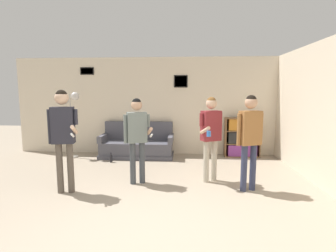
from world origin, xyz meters
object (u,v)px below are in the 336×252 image
(bookshelf, at_px, (242,137))
(couch, at_px, (137,146))
(person_spectator_near_bookshelf, at_px, (250,133))
(person_player_foreground_left, at_px, (63,130))
(bottle_on_floor, at_px, (111,158))
(person_watcher_holding_cup, at_px, (211,130))
(drinking_cup, at_px, (239,116))
(person_player_foreground_center, at_px, (137,132))
(floor_lamp, at_px, (70,106))

(bookshelf, bearing_deg, couch, -176.14)
(person_spectator_near_bookshelf, bearing_deg, person_player_foreground_left, -174.41)
(bookshelf, xyz_separation_m, bottle_on_floor, (-3.39, -0.84, -0.43))
(person_player_foreground_left, bearing_deg, person_spectator_near_bookshelf, 5.59)
(person_watcher_holding_cup, xyz_separation_m, person_spectator_near_bookshelf, (0.63, -0.44, 0.03))
(bookshelf, height_order, bottle_on_floor, bookshelf)
(person_player_foreground_left, height_order, drinking_cup, person_player_foreground_left)
(person_player_foreground_center, bearing_deg, drinking_cup, 44.19)
(couch, xyz_separation_m, person_watcher_holding_cup, (1.80, -1.88, 0.72))
(couch, xyz_separation_m, person_spectator_near_bookshelf, (2.43, -2.33, 0.75))
(bookshelf, height_order, floor_lamp, floor_lamp)
(bookshelf, relative_size, person_watcher_holding_cup, 0.64)
(bookshelf, height_order, person_player_foreground_left, person_player_foreground_left)
(floor_lamp, height_order, drinking_cup, floor_lamp)
(floor_lamp, relative_size, person_watcher_holding_cup, 1.05)
(floor_lamp, bearing_deg, person_watcher_holding_cup, -25.42)
(person_watcher_holding_cup, bearing_deg, bookshelf, 63.24)
(person_watcher_holding_cup, bearing_deg, person_player_foreground_center, -171.46)
(bookshelf, distance_m, floor_lamp, 4.67)
(bookshelf, bearing_deg, person_spectator_near_bookshelf, -99.33)
(person_player_foreground_left, height_order, person_watcher_holding_cup, person_player_foreground_left)
(bottle_on_floor, distance_m, drinking_cup, 3.55)
(person_spectator_near_bookshelf, bearing_deg, drinking_cup, 82.85)
(bookshelf, distance_m, person_player_foreground_left, 4.63)
(person_spectator_near_bookshelf, height_order, bottle_on_floor, person_spectator_near_bookshelf)
(bookshelf, bearing_deg, person_player_foreground_center, -136.98)
(couch, distance_m, person_spectator_near_bookshelf, 3.45)
(person_watcher_holding_cup, xyz_separation_m, drinking_cup, (0.95, 2.08, 0.09))
(person_player_foreground_left, height_order, bottle_on_floor, person_player_foreground_left)
(person_player_foreground_left, xyz_separation_m, person_watcher_holding_cup, (2.57, 0.76, -0.10))
(floor_lamp, xyz_separation_m, person_watcher_holding_cup, (3.53, -1.68, -0.36))
(person_player_foreground_center, height_order, person_watcher_holding_cup, person_watcher_holding_cup)
(floor_lamp, distance_m, person_player_foreground_left, 2.63)
(couch, xyz_separation_m, floor_lamp, (-1.73, -0.21, 1.08))
(person_player_foreground_center, bearing_deg, floor_lamp, 138.38)
(person_player_foreground_center, xyz_separation_m, person_watcher_holding_cup, (1.40, 0.21, 0.02))
(floor_lamp, height_order, person_player_foreground_left, person_player_foreground_left)
(bookshelf, bearing_deg, person_player_foreground_left, -141.96)
(bookshelf, bearing_deg, bottle_on_floor, -166.16)
(person_watcher_holding_cup, height_order, drinking_cup, person_watcher_holding_cup)
(person_player_foreground_left, bearing_deg, bottle_on_floor, 83.49)
(bookshelf, height_order, person_watcher_holding_cup, person_watcher_holding_cup)
(floor_lamp, xyz_separation_m, drinking_cup, (4.48, 0.40, -0.28))
(bookshelf, distance_m, drinking_cup, 0.59)
(couch, distance_m, person_watcher_holding_cup, 2.70)
(person_player_foreground_left, relative_size, person_player_foreground_center, 1.09)
(bookshelf, relative_size, person_player_foreground_center, 0.65)
(floor_lamp, distance_m, person_spectator_near_bookshelf, 4.68)
(person_spectator_near_bookshelf, bearing_deg, bookshelf, 80.67)
(couch, xyz_separation_m, bottle_on_floor, (-0.55, -0.64, -0.20))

